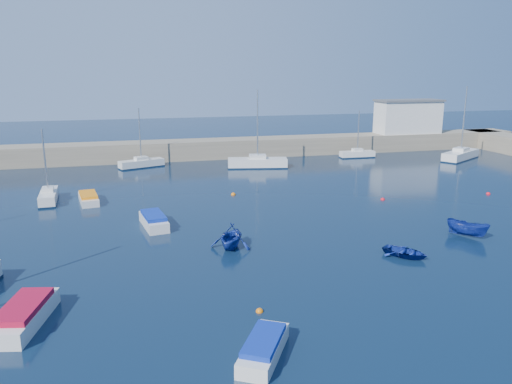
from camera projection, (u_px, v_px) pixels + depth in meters
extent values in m
plane|color=#0C1F36|center=(369.00, 283.00, 29.85)|extent=(220.00, 220.00, 0.00)
cube|color=gray|center=(223.00, 148.00, 72.78)|extent=(96.00, 4.50, 2.60)
cube|color=silver|center=(408.00, 117.00, 79.23)|extent=(10.00, 4.00, 5.00)
cube|color=silver|center=(49.00, 197.00, 48.12)|extent=(1.76, 5.34, 1.03)
cylinder|color=#B7BABC|center=(45.00, 161.00, 47.28)|extent=(0.15, 0.15, 6.06)
cube|color=silver|center=(142.00, 164.00, 65.14)|extent=(6.02, 3.56, 1.03)
cylinder|color=#B7BABC|center=(140.00, 134.00, 64.22)|extent=(0.15, 0.15, 6.69)
cube|color=silver|center=(257.00, 163.00, 65.06)|extent=(7.94, 3.65, 1.23)
cylinder|color=#B7BABC|center=(258.00, 124.00, 63.86)|extent=(0.18, 0.18, 8.81)
cube|color=silver|center=(357.00, 154.00, 72.62)|extent=(5.11, 1.54, 0.95)
cylinder|color=#B7BABC|center=(358.00, 131.00, 71.81)|extent=(0.14, 0.14, 5.84)
cube|color=silver|center=(460.00, 155.00, 70.91)|extent=(7.86, 5.98, 1.22)
cylinder|color=#B7BABC|center=(464.00, 119.00, 69.69)|extent=(0.18, 0.18, 9.04)
cube|color=silver|center=(24.00, 317.00, 24.91)|extent=(2.86, 5.34, 0.83)
cube|color=#A40B2A|center=(23.00, 306.00, 24.78)|extent=(2.49, 4.08, 0.31)
cube|color=silver|center=(154.00, 222.00, 40.54)|extent=(2.23, 4.71, 0.81)
cube|color=#0D2995|center=(153.00, 215.00, 40.40)|extent=(1.99, 3.58, 0.30)
cube|color=silver|center=(89.00, 199.00, 47.95)|extent=(2.22, 4.63, 0.67)
cube|color=orange|center=(88.00, 194.00, 47.85)|extent=(1.97, 3.52, 0.25)
cube|color=silver|center=(264.00, 350.00, 22.11)|extent=(3.28, 4.20, 0.69)
cube|color=#0D2995|center=(264.00, 340.00, 22.00)|extent=(2.70, 3.30, 0.26)
imported|color=navy|center=(405.00, 252.00, 34.03)|extent=(3.58, 3.75, 0.63)
imported|color=navy|center=(231.00, 236.00, 35.52)|extent=(4.15, 4.35, 1.78)
imported|color=navy|center=(468.00, 229.00, 38.06)|extent=(2.76, 3.39, 1.25)
sphere|color=orange|center=(260.00, 312.00, 26.30)|extent=(0.41, 0.41, 0.41)
sphere|color=red|center=(383.00, 200.00, 49.01)|extent=(0.43, 0.43, 0.43)
sphere|color=orange|center=(233.00, 195.00, 50.93)|extent=(0.49, 0.49, 0.49)
sphere|color=red|center=(488.00, 194.00, 51.21)|extent=(0.44, 0.44, 0.44)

